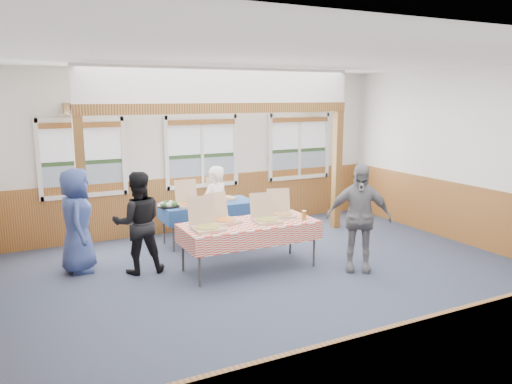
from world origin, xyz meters
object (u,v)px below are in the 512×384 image
Objects in this scene: table_right at (249,226)px; woman_white at (215,210)px; table_left at (208,206)px; woman_black at (138,223)px; man_blue at (77,221)px; person_grey at (359,218)px.

woman_white is (-0.15, 1.05, 0.06)m from table_right.
table_left is at bearing 102.16° from table_right.
woman_black is at bearing -8.00° from woman_white.
table_left is 1.67m from table_right.
table_left is at bearing -69.04° from man_blue.
woman_white is 2.48m from person_grey.
table_right is 1.48× the size of woman_white.
woman_white is at bearing 108.92° from table_right.
person_grey is at bearing -17.55° from table_right.
table_left is 0.82× the size of table_right.
table_right is at bearing -173.23° from person_grey.
woman_white is (-0.11, -0.62, 0.07)m from table_left.
person_grey is (1.64, -1.86, 0.08)m from woman_white.
woman_black is 0.96m from man_blue.
table_left is 2.45m from man_blue.
table_right is (0.04, -1.67, 0.01)m from table_left.
table_left is 1.18× the size of woman_black.
woman_white reaches higher than table_right.
person_grey reaches higher than table_right.
person_grey is (3.08, -1.45, 0.06)m from woman_black.
woman_black is at bearing -164.10° from table_left.
man_blue reaches higher than table_right.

